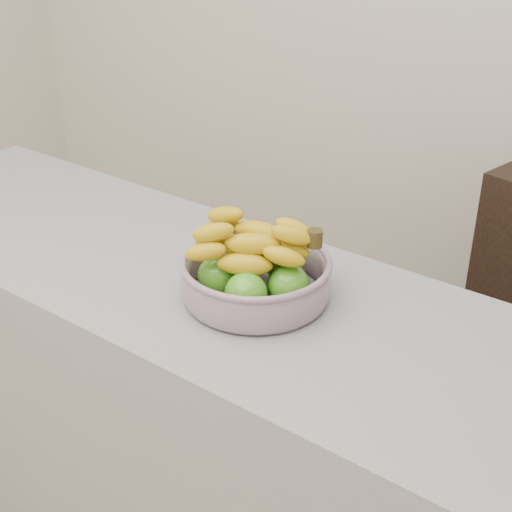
# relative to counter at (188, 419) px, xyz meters

# --- Properties ---
(counter) EXTENTS (2.00, 0.60, 0.90)m
(counter) POSITION_rel_counter_xyz_m (0.00, 0.00, 0.00)
(counter) COLOR gray
(counter) RESTS_ON ground
(fruit_bowl) EXTENTS (0.32, 0.32, 0.17)m
(fruit_bowl) POSITION_rel_counter_xyz_m (0.22, -0.00, 0.51)
(fruit_bowl) COLOR #A6B9C7
(fruit_bowl) RESTS_ON counter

